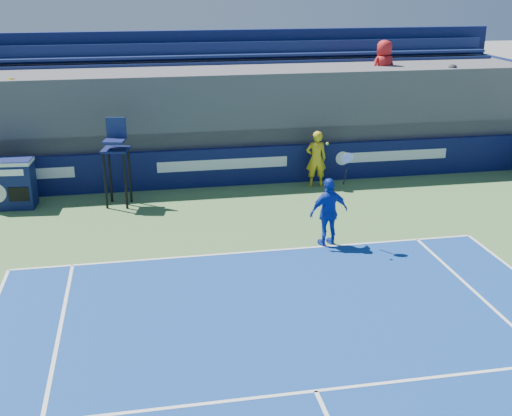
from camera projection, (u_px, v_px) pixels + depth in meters
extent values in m
imported|color=gold|center=(316.00, 159.00, 19.56)|extent=(0.66, 0.46, 1.74)
cube|color=white|center=(253.00, 252.00, 15.07)|extent=(10.97, 0.07, 0.00)
cube|color=white|center=(316.00, 391.00, 10.00)|extent=(8.23, 0.07, 0.00)
cube|color=#0C1143|center=(223.00, 167.00, 19.70)|extent=(20.40, 0.20, 1.20)
cube|color=white|center=(17.00, 175.00, 18.52)|extent=(3.20, 0.01, 0.32)
cube|color=white|center=(223.00, 164.00, 19.56)|extent=(4.00, 0.01, 0.32)
cube|color=white|center=(393.00, 156.00, 20.51)|extent=(3.60, 0.01, 0.32)
cylinder|color=white|center=(342.00, 158.00, 20.21)|extent=(0.44, 0.01, 0.44)
cube|color=#0F184B|center=(10.00, 184.00, 17.79)|extent=(1.36, 0.81, 1.40)
cube|color=white|center=(7.00, 162.00, 17.58)|extent=(1.38, 0.83, 0.10)
cube|color=black|center=(19.00, 194.00, 17.55)|extent=(0.55, 0.07, 0.40)
cube|color=white|center=(4.00, 173.00, 17.31)|extent=(1.00, 0.10, 0.18)
cylinder|color=black|center=(105.00, 181.00, 17.66)|extent=(0.08, 0.08, 1.60)
cylinder|color=black|center=(125.00, 182.00, 17.65)|extent=(0.08, 0.08, 1.60)
cylinder|color=black|center=(110.00, 175.00, 18.19)|extent=(0.08, 0.08, 1.60)
cylinder|color=black|center=(130.00, 176.00, 18.17)|extent=(0.08, 0.08, 1.60)
cube|color=#0E1546|center=(115.00, 150.00, 17.64)|extent=(0.83, 0.83, 0.06)
cube|color=#151B50|center=(114.00, 142.00, 17.46)|extent=(0.63, 0.56, 0.08)
cube|color=#152150|center=(116.00, 128.00, 17.69)|extent=(0.55, 0.18, 0.60)
imported|color=#1636B5|center=(329.00, 212.00, 15.21)|extent=(1.04, 0.59, 1.67)
cylinder|color=black|center=(345.00, 177.00, 14.97)|extent=(0.05, 0.16, 0.39)
torus|color=silver|center=(347.00, 158.00, 14.75)|extent=(0.30, 0.14, 0.29)
cylinder|color=silver|center=(347.00, 158.00, 14.75)|extent=(0.26, 0.11, 0.24)
sphere|color=#C0D22E|center=(327.00, 144.00, 14.50)|extent=(0.07, 0.07, 0.07)
cube|color=#4A4A4F|center=(214.00, 120.00, 21.08)|extent=(20.40, 3.60, 3.38)
cube|color=#4A4A4F|center=(220.00, 135.00, 19.91)|extent=(20.40, 0.90, 0.55)
cube|color=navy|center=(220.00, 121.00, 19.65)|extent=(20.00, 0.45, 0.08)
cube|color=navy|center=(219.00, 113.00, 19.82)|extent=(20.00, 0.06, 0.45)
cube|color=#4A4A4F|center=(216.00, 112.00, 20.55)|extent=(20.40, 0.90, 0.55)
cube|color=navy|center=(216.00, 98.00, 20.30)|extent=(20.00, 0.45, 0.08)
cube|color=navy|center=(215.00, 90.00, 20.46)|extent=(20.00, 0.06, 0.45)
cube|color=#4A4A4F|center=(212.00, 90.00, 21.20)|extent=(20.40, 0.90, 0.55)
cube|color=navy|center=(212.00, 76.00, 20.95)|extent=(20.00, 0.45, 0.08)
cube|color=navy|center=(211.00, 69.00, 21.11)|extent=(20.00, 0.06, 0.45)
cube|color=#4A4A4F|center=(209.00, 70.00, 21.85)|extent=(20.40, 0.90, 0.55)
cube|color=navy|center=(208.00, 56.00, 21.59)|extent=(20.00, 0.45, 0.08)
cube|color=navy|center=(208.00, 49.00, 21.76)|extent=(20.00, 0.06, 0.45)
cube|color=#0C1647|center=(207.00, 94.00, 22.71)|extent=(20.80, 0.30, 4.40)
cube|color=#0C1647|center=(502.00, 108.00, 22.86)|extent=(0.30, 3.90, 3.40)
imported|color=gold|center=(14.00, 107.00, 18.45)|extent=(0.93, 0.80, 1.65)
imported|color=white|center=(155.00, 104.00, 19.17)|extent=(1.09, 0.77, 1.53)
imported|color=teal|center=(260.00, 100.00, 19.72)|extent=(0.91, 0.43, 1.52)
imported|color=red|center=(383.00, 69.00, 21.05)|extent=(1.03, 0.80, 1.88)
imported|color=black|center=(449.00, 91.00, 20.76)|extent=(0.70, 0.54, 1.71)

